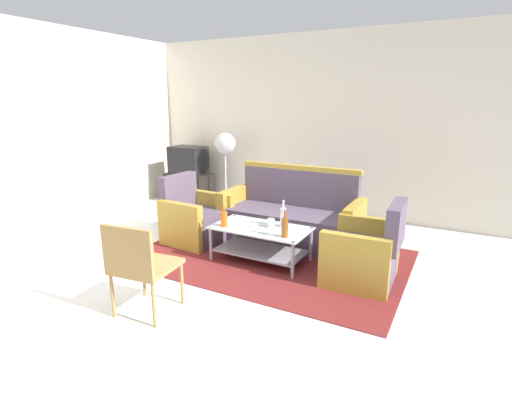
# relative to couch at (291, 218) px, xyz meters

# --- Properties ---
(ground_plane) EXTENTS (14.00, 14.00, 0.00)m
(ground_plane) POSITION_rel_couch_xyz_m (-0.02, -1.51, -0.32)
(ground_plane) COLOR white
(wall_back) EXTENTS (6.52, 0.12, 2.80)m
(wall_back) POSITION_rel_couch_xyz_m (-0.02, 1.55, 1.08)
(wall_back) COLOR silver
(wall_back) RESTS_ON ground
(wall_left) EXTENTS (0.12, 6.20, 2.80)m
(wall_left) POSITION_rel_couch_xyz_m (-3.28, -1.61, 1.08)
(wall_left) COLOR silver
(wall_left) RESTS_ON ground
(rug) EXTENTS (3.06, 2.05, 0.01)m
(rug) POSITION_rel_couch_xyz_m (0.01, -0.63, -0.31)
(rug) COLOR maroon
(rug) RESTS_ON ground
(couch) EXTENTS (1.80, 0.74, 0.96)m
(couch) POSITION_rel_couch_xyz_m (0.00, 0.00, 0.00)
(couch) COLOR #5B4C60
(couch) RESTS_ON rug
(armchair_left) EXTENTS (0.74, 0.80, 0.85)m
(armchair_left) POSITION_rel_couch_xyz_m (-1.11, -0.57, -0.03)
(armchair_left) COLOR #5B4C60
(armchair_left) RESTS_ON rug
(armchair_right) EXTENTS (0.72, 0.78, 0.85)m
(armchair_right) POSITION_rel_couch_xyz_m (1.13, -0.72, -0.03)
(armchair_right) COLOR #5B4C60
(armchair_right) RESTS_ON rug
(coffee_table) EXTENTS (1.10, 0.60, 0.40)m
(coffee_table) POSITION_rel_couch_xyz_m (-0.04, -0.78, -0.04)
(coffee_table) COLOR silver
(coffee_table) RESTS_ON rug
(bottle_clear) EXTENTS (0.06, 0.06, 0.31)m
(bottle_clear) POSITION_rel_couch_xyz_m (0.17, -0.63, 0.21)
(bottle_clear) COLOR silver
(bottle_clear) RESTS_ON coffee_table
(bottle_orange) EXTENTS (0.08, 0.08, 0.24)m
(bottle_orange) POSITION_rel_couch_xyz_m (-0.42, -0.94, 0.19)
(bottle_orange) COLOR #D85919
(bottle_orange) RESTS_ON coffee_table
(bottle_brown) EXTENTS (0.07, 0.07, 0.29)m
(bottle_brown) POSITION_rel_couch_xyz_m (0.34, -0.94, 0.21)
(bottle_brown) COLOR brown
(bottle_brown) RESTS_ON coffee_table
(cup) EXTENTS (0.08, 0.08, 0.10)m
(cup) POSITION_rel_couch_xyz_m (0.06, -0.71, 0.14)
(cup) COLOR silver
(cup) RESTS_ON coffee_table
(tv_stand) EXTENTS (0.80, 0.50, 0.52)m
(tv_stand) POSITION_rel_couch_xyz_m (-2.46, 1.04, -0.06)
(tv_stand) COLOR black
(tv_stand) RESTS_ON ground
(television) EXTENTS (0.60, 0.45, 0.48)m
(television) POSITION_rel_couch_xyz_m (-2.46, 1.05, 0.44)
(television) COLOR black
(television) RESTS_ON tv_stand
(pedestal_fan) EXTENTS (0.36, 0.36, 1.27)m
(pedestal_fan) POSITION_rel_couch_xyz_m (-1.71, 1.09, 0.70)
(pedestal_fan) COLOR #2D2D33
(pedestal_fan) RESTS_ON ground
(wicker_chair) EXTENTS (0.53, 0.53, 0.84)m
(wicker_chair) POSITION_rel_couch_xyz_m (-0.38, -2.30, 0.18)
(wicker_chair) COLOR #AD844C
(wicker_chair) RESTS_ON ground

